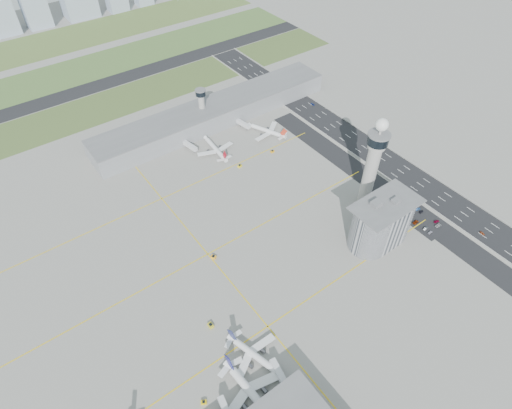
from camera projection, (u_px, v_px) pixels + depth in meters
ground at (290, 255)px, 258.91m from camera, size 1000.00×1000.00×0.00m
grass_strip_0 at (111, 104)px, 378.86m from camera, size 480.00×50.00×0.08m
grass_strip_1 at (81, 71)px, 421.64m from camera, size 480.00×60.00×0.08m
grass_strip_2 at (55, 42)px, 467.27m from camera, size 480.00×70.00×0.08m
runway at (96, 87)px, 399.95m from camera, size 480.00×22.00×0.10m
highway at (414, 180)px, 306.95m from camera, size 28.00×500.00×0.10m
barrier_left at (401, 187)px, 300.71m from camera, size 0.60×500.00×1.20m
barrier_right at (426, 172)px, 312.42m from camera, size 0.60×500.00×1.20m
landside_road at (402, 202)px, 290.80m from camera, size 18.00×260.00×0.08m
parking_lot at (414, 214)px, 283.12m from camera, size 20.00×44.00×0.10m
taxiway_line_h_0 at (268, 327)px, 225.07m from camera, size 260.00×0.60×0.01m
taxiway_line_h_1 at (208, 254)px, 259.29m from camera, size 260.00×0.60×0.01m
taxiway_line_h_2 at (162, 199)px, 293.52m from camera, size 260.00×0.60×0.01m
taxiway_line_v at (208, 254)px, 259.29m from camera, size 0.60×260.00×0.01m
control_tower at (374, 159)px, 268.80m from camera, size 14.00×14.00×64.50m
secondary_tower at (202, 104)px, 343.72m from camera, size 8.60×8.60×31.90m
admin_building at (381, 222)px, 257.28m from camera, size 42.00×24.00×33.50m
terminal_pier at (214, 113)px, 354.47m from camera, size 210.00×32.00×15.80m
airplane_near_b at (253, 393)px, 195.19m from camera, size 37.27×42.97×11.41m
airplane_near_c at (255, 354)px, 209.34m from camera, size 37.69×41.25×9.67m
airplane_far_a at (215, 146)px, 327.24m from camera, size 33.21×38.11×10.01m
airplane_far_b at (266, 128)px, 343.84m from camera, size 42.03×44.89×10.04m
jet_bridge_near_2 at (286, 387)px, 199.94m from camera, size 5.39×14.31×5.70m
jet_bridge_far_0 at (185, 144)px, 333.02m from camera, size 5.39×14.31×5.70m
jet_bridge_far_1 at (237, 122)px, 353.93m from camera, size 5.39×14.31×5.70m
tug_1 at (204, 402)px, 197.04m from camera, size 3.27×2.90×1.58m
tug_2 at (211, 325)px, 224.52m from camera, size 2.40×3.46×2.00m
tug_3 at (213, 257)px, 256.66m from camera, size 3.57×3.98×1.91m
tug_4 at (240, 166)px, 316.95m from camera, size 3.58×2.98×1.78m
tug_5 at (272, 151)px, 329.39m from camera, size 2.91×2.01×1.69m
car_lot_0 at (430, 232)px, 270.98m from camera, size 3.48×1.48×1.17m
car_lot_1 at (426, 228)px, 273.26m from camera, size 4.14×1.96×1.31m
car_lot_2 at (416, 222)px, 277.16m from camera, size 4.82×2.41×1.31m
car_lot_3 at (404, 212)px, 283.83m from camera, size 4.05×2.01×1.13m
car_lot_4 at (399, 210)px, 284.66m from camera, size 3.67×1.66×1.22m
car_lot_5 at (392, 204)px, 289.13m from camera, size 4.04×1.53×1.32m
car_lot_6 at (438, 225)px, 275.16m from camera, size 4.70×2.57×1.25m
car_lot_7 at (437, 221)px, 277.68m from camera, size 4.32×2.35×1.19m
car_lot_8 at (421, 212)px, 283.84m from camera, size 3.64×1.50×1.24m
car_lot_9 at (418, 209)px, 285.58m from camera, size 4.14×1.86×1.32m
car_lot_10 at (405, 200)px, 291.83m from camera, size 4.51×2.65×1.18m
car_lot_11 at (401, 198)px, 292.87m from camera, size 4.64×2.19×1.31m
car_hw_0 at (482, 233)px, 270.38m from camera, size 1.97×3.71×1.20m
car_hw_1 at (374, 154)px, 327.79m from camera, size 1.60×3.76×1.21m
car_hw_2 at (313, 104)px, 377.34m from camera, size 2.02×4.20×1.15m
car_hw_4 at (256, 81)px, 406.35m from camera, size 2.09×3.95×1.28m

